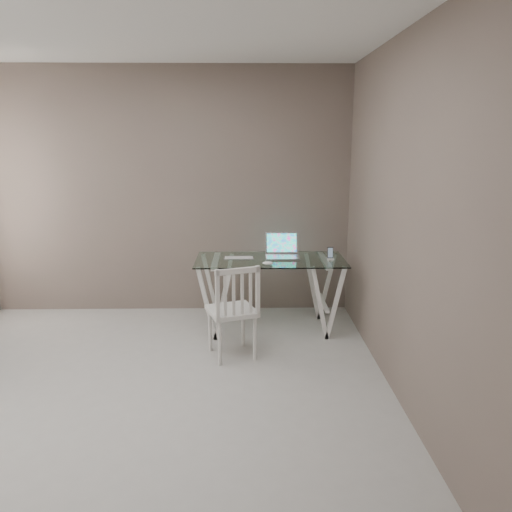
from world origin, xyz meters
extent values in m
plane|color=#A9A7A2|center=(0.00, 0.00, 0.00)|extent=(4.50, 4.50, 0.00)
cube|color=white|center=(0.00, 0.00, 2.70)|extent=(4.00, 4.50, 0.02)
cube|color=#6B5C54|center=(0.00, 2.25, 1.35)|extent=(4.00, 0.02, 2.70)
cube|color=#6B5C54|center=(2.00, 0.00, 1.35)|extent=(0.02, 4.50, 2.70)
cube|color=silver|center=(1.09, 1.60, 0.74)|extent=(1.50, 0.70, 0.01)
cube|color=silver|center=(0.54, 1.60, 0.36)|extent=(0.24, 0.62, 0.72)
cube|color=silver|center=(1.64, 1.60, 0.36)|extent=(0.24, 0.62, 0.72)
cube|color=silver|center=(0.72, 0.95, 0.43)|extent=(0.51, 0.51, 0.04)
cylinder|color=silver|center=(0.62, 0.75, 0.20)|extent=(0.03, 0.03, 0.41)
cylinder|color=silver|center=(0.92, 0.85, 0.20)|extent=(0.03, 0.03, 0.41)
cylinder|color=silver|center=(0.51, 1.05, 0.20)|extent=(0.03, 0.03, 0.41)
cylinder|color=silver|center=(0.82, 1.16, 0.20)|extent=(0.03, 0.03, 0.41)
cube|color=silver|center=(0.78, 0.78, 0.65)|extent=(0.39, 0.16, 0.45)
cube|color=#BBBABF|center=(1.22, 1.66, 0.75)|extent=(0.34, 0.24, 0.02)
cube|color=#19D899|center=(1.22, 1.81, 0.87)|extent=(0.34, 0.08, 0.22)
cube|color=silver|center=(0.77, 1.64, 0.75)|extent=(0.31, 0.13, 0.01)
ellipsoid|color=white|center=(1.06, 1.37, 0.76)|extent=(0.11, 0.06, 0.03)
cube|color=white|center=(1.69, 1.57, 0.75)|extent=(0.07, 0.07, 0.02)
cube|color=black|center=(1.69, 1.58, 0.82)|extent=(0.06, 0.03, 0.11)
camera|label=1|loc=(0.86, -3.28, 1.94)|focal=35.00mm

